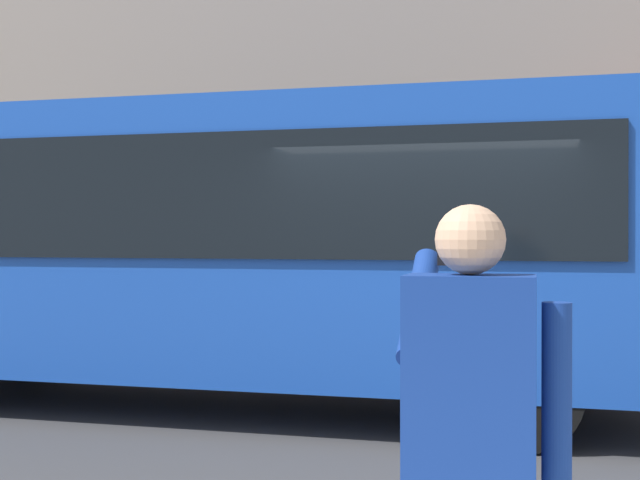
# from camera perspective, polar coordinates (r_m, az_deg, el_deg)

# --- Properties ---
(ground_plane) EXTENTS (60.00, 60.00, 0.00)m
(ground_plane) POSITION_cam_1_polar(r_m,az_deg,el_deg) (7.78, 7.38, -12.71)
(ground_plane) COLOR #38383A
(red_bus) EXTENTS (9.05, 2.54, 3.08)m
(red_bus) POSITION_cam_1_polar(r_m,az_deg,el_deg) (8.74, -6.68, -0.14)
(red_bus) COLOR #1947AD
(red_bus) RESTS_ON ground_plane
(pedestrian_photographer) EXTENTS (0.53, 0.52, 1.70)m
(pedestrian_photographer) POSITION_cam_1_polar(r_m,az_deg,el_deg) (2.75, 10.15, -12.57)
(pedestrian_photographer) COLOR #1E2347
(pedestrian_photographer) RESTS_ON sidewalk_curb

